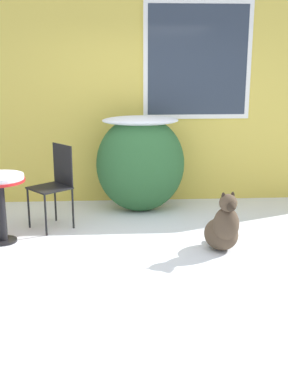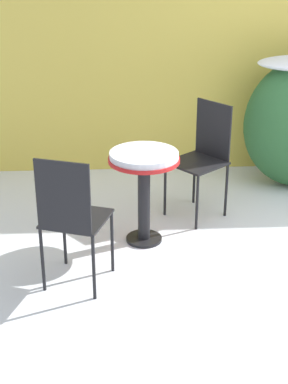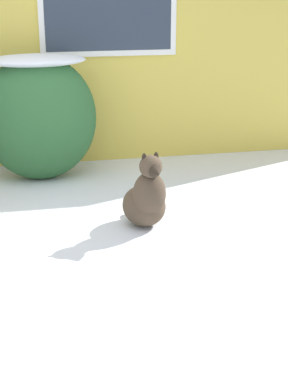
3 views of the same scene
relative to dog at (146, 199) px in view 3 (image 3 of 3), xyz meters
name	(u,v)px [view 3 (image 3 of 3)]	position (x,y,z in m)	size (l,w,h in m)	color
ground_plane	(50,242)	(-0.82, -0.16, -0.25)	(16.00, 16.00, 0.00)	white
house_wall	(36,26)	(-0.76, 2.04, 1.27)	(8.00, 0.10, 2.97)	#DBC14C
shrub_left	(39,115)	(-0.81, 1.49, 0.43)	(1.18, 0.67, 1.29)	#2D6033
dog	(146,199)	(0.00, 0.00, 0.00)	(0.42, 0.63, 0.68)	#4C3D2D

